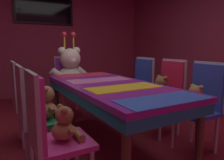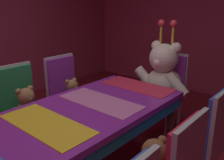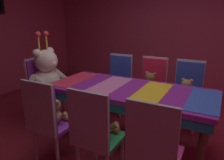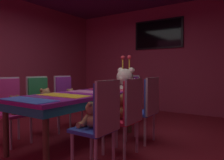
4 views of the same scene
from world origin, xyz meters
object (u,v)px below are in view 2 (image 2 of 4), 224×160
at_px(chair_right_2, 209,135).
at_px(throne_chair, 168,84).
at_px(king_teddy_bear, 162,74).
at_px(teddy_left_2, 73,92).
at_px(teddy_left_1, 27,106).
at_px(chair_left_1, 20,102).
at_px(banquet_table, 76,122).
at_px(chair_left_2, 65,88).

relative_size(chair_right_2, throne_chair, 1.00).
bearing_deg(king_teddy_bear, teddy_left_2, -42.04).
relative_size(teddy_left_1, king_teddy_bear, 0.38).
bearing_deg(chair_left_1, throne_chair, 61.00).
height_order(teddy_left_2, king_teddy_bear, king_teddy_bear).
bearing_deg(throne_chair, king_teddy_bear, -0.00).
xyz_separation_m(teddy_left_1, king_teddy_bear, (0.72, 1.39, 0.16)).
bearing_deg(banquet_table, chair_left_2, 146.24).
bearing_deg(chair_left_1, teddy_left_1, -0.00).
relative_size(teddy_left_2, throne_chair, 0.30).
distance_m(banquet_table, teddy_left_1, 0.72).
xyz_separation_m(teddy_left_2, king_teddy_bear, (0.72, 0.80, 0.18)).
relative_size(chair_left_2, king_teddy_bear, 1.06).
bearing_deg(teddy_left_1, banquet_table, 1.07).
distance_m(teddy_left_1, throne_chair, 1.71).
relative_size(banquet_table, king_teddy_bear, 2.16).
xyz_separation_m(chair_right_2, throne_chair, (-0.86, 0.96, 0.00)).
relative_size(banquet_table, chair_right_2, 2.05).
xyz_separation_m(banquet_table, teddy_left_2, (-0.72, 0.58, -0.07)).
bearing_deg(throne_chair, chair_left_2, -41.68).
height_order(chair_left_1, throne_chair, same).
xyz_separation_m(banquet_table, throne_chair, (0.00, 1.54, -0.06)).
height_order(banquet_table, throne_chair, throne_chair).
height_order(chair_left_2, throne_chair, same).
distance_m(chair_left_2, throne_chair, 1.30).
bearing_deg(throne_chair, teddy_left_2, -36.57).
height_order(banquet_table, king_teddy_bear, king_teddy_bear).
distance_m(banquet_table, teddy_left_2, 0.92).
relative_size(teddy_left_1, teddy_left_2, 1.18).
bearing_deg(banquet_table, chair_left_1, -179.11).
height_order(teddy_left_1, king_teddy_bear, king_teddy_bear).
height_order(chair_right_2, throne_chair, same).
bearing_deg(banquet_table, throne_chair, 90.00).
relative_size(banquet_table, teddy_left_1, 5.75).
bearing_deg(chair_left_2, chair_left_1, -90.13).
bearing_deg(king_teddy_bear, teddy_left_1, -27.33).
bearing_deg(teddy_left_2, banquet_table, -38.72).
bearing_deg(banquet_table, teddy_left_1, -178.93).
distance_m(chair_left_1, teddy_left_1, 0.15).
distance_m(teddy_left_2, king_teddy_bear, 1.09).
distance_m(banquet_table, king_teddy_bear, 1.38).
relative_size(chair_left_1, throne_chair, 1.00).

